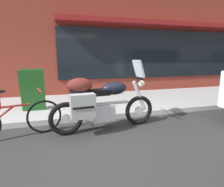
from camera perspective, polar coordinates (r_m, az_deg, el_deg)
ground_plane at (r=3.26m, az=-1.31°, el=-15.52°), size 80.00×80.00×0.00m
touring_motorcycle at (r=3.63m, az=-3.91°, el=-2.49°), size 2.20×0.79×1.40m
parked_bicycle at (r=3.80m, az=-27.98°, el=-7.02°), size 1.66×0.57×0.92m
sandwich_board_sign at (r=5.03m, az=-23.13°, el=0.98°), size 0.55×0.43×1.04m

